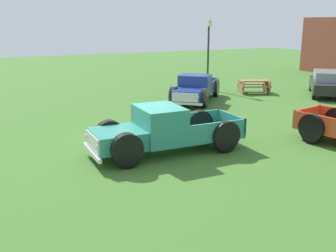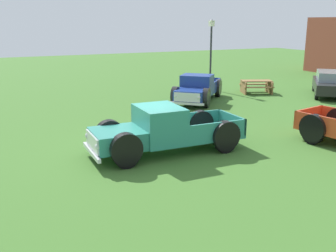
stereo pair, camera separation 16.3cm
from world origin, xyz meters
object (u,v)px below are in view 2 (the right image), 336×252
at_px(lamp_post_far, 211,53).
at_px(picnic_table, 256,85).
at_px(pickup_truck_foreground, 158,131).
at_px(sedan_distant_b, 330,83).
at_px(pickup_truck_behind_left, 197,89).

relative_size(lamp_post_far, picnic_table, 1.96).
relative_size(pickup_truck_foreground, sedan_distant_b, 1.21).
distance_m(lamp_post_far, picnic_table, 3.51).
height_order(pickup_truck_foreground, sedan_distant_b, pickup_truck_foreground).
height_order(pickup_truck_foreground, lamp_post_far, lamp_post_far).
distance_m(pickup_truck_foreground, picnic_table, 12.72).
xyz_separation_m(lamp_post_far, picnic_table, (2.37, 1.85, -1.80)).
bearing_deg(pickup_truck_behind_left, picnic_table, 100.21).
bearing_deg(lamp_post_far, picnic_table, 38.01).
bearing_deg(lamp_post_far, pickup_truck_foreground, -39.26).
distance_m(pickup_truck_foreground, pickup_truck_behind_left, 8.76).
distance_m(sedan_distant_b, picnic_table, 4.23).
height_order(pickup_truck_behind_left, sedan_distant_b, pickup_truck_behind_left).
height_order(pickup_truck_foreground, pickup_truck_behind_left, pickup_truck_foreground).
bearing_deg(sedan_distant_b, picnic_table, -127.65).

